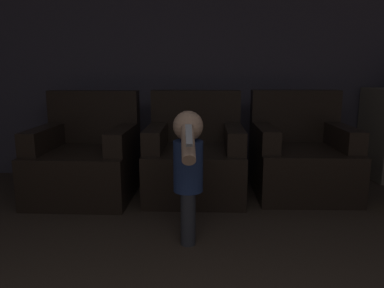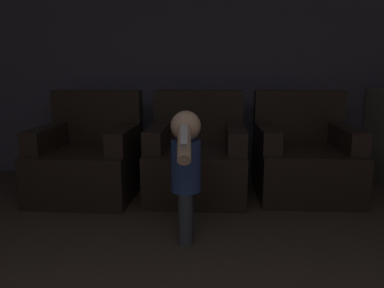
{
  "view_description": "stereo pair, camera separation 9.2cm",
  "coord_description": "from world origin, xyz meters",
  "views": [
    {
      "loc": [
        -0.03,
        0.28,
        1.16
      ],
      "look_at": [
        0.1,
        3.15,
        0.58
      ],
      "focal_mm": 35.0,
      "sensor_mm": 36.0,
      "label": 1
    },
    {
      "loc": [
        0.06,
        0.28,
        1.16
      ],
      "look_at": [
        0.1,
        3.15,
        0.58
      ],
      "focal_mm": 35.0,
      "sensor_mm": 36.0,
      "label": 2
    }
  ],
  "objects": [
    {
      "name": "armchair_middle",
      "position": [
        0.15,
        3.68,
        0.33
      ],
      "size": [
        0.94,
        0.94,
        0.95
      ],
      "rotation": [
        0.0,
        0.0,
        -0.08
      ],
      "color": "black",
      "rests_on": "ground_plane"
    },
    {
      "name": "person_toddler",
      "position": [
        0.05,
        2.66,
        0.53
      ],
      "size": [
        0.2,
        0.61,
        0.89
      ],
      "rotation": [
        0.0,
        0.0,
        1.5
      ],
      "color": "#28282D",
      "rests_on": "ground_plane"
    },
    {
      "name": "armchair_right",
      "position": [
        1.15,
        3.68,
        0.33
      ],
      "size": [
        0.93,
        0.93,
        0.95
      ],
      "rotation": [
        0.0,
        0.0,
        -0.06
      ],
      "color": "black",
      "rests_on": "ground_plane"
    },
    {
      "name": "armchair_left",
      "position": [
        -0.86,
        3.68,
        0.33
      ],
      "size": [
        0.95,
        0.96,
        0.95
      ],
      "rotation": [
        0.0,
        0.0,
        -0.09
      ],
      "color": "black",
      "rests_on": "ground_plane"
    },
    {
      "name": "wall_back",
      "position": [
        0.0,
        4.5,
        1.3
      ],
      "size": [
        8.4,
        0.05,
        2.6
      ],
      "color": "#3D3842",
      "rests_on": "ground_plane"
    }
  ]
}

